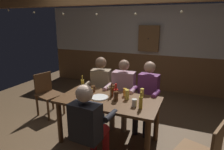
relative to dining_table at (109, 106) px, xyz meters
The scene contains 26 objects.
ground_plane 0.63m from the dining_table, 90.00° to the left, with size 7.59×7.59×0.00m, color brown.
back_wall_upper 3.08m from the dining_table, 90.00° to the left, with size 6.32×0.12×1.32m, color beige.
back_wall_wainscot 2.91m from the dining_table, 90.00° to the left, with size 6.32×0.12×1.01m, color brown.
dining_table is the anchor object (origin of this frame).
person_0 0.79m from the dining_table, 125.61° to the left, with size 0.55×0.58×1.26m.
person_1 0.65m from the dining_table, 89.70° to the left, with size 0.57×0.52×1.24m.
person_2 0.79m from the dining_table, 53.61° to the left, with size 0.51×0.53×1.25m.
person_3 0.64m from the dining_table, 89.51° to the right, with size 0.54×0.55×1.20m.
chair_empty_near_right 1.65m from the dining_table, 165.27° to the left, with size 0.54×0.54×0.88m.
table_candle 0.55m from the dining_table, 169.39° to the left, with size 0.04×0.04×0.08m, color #F9E08C.
plate_0 0.20m from the dining_table, behind, with size 0.28×0.28×0.01m, color white.
bottle_0 0.23m from the dining_table, 85.98° to the left, with size 0.06×0.06×0.23m.
bottle_1 0.24m from the dining_table, 31.61° to the left, with size 0.07×0.07×0.24m.
bottle_2 0.66m from the dining_table, 160.62° to the left, with size 0.06×0.06×0.27m.
bottle_3 0.61m from the dining_table, 14.93° to the right, with size 0.05×0.05×0.24m.
pint_glass_0 0.58m from the dining_table, 33.01° to the left, with size 0.06×0.06×0.14m, color #E5C64C.
pint_glass_1 0.45m from the dining_table, 153.54° to the left, with size 0.07×0.07×0.11m, color #4C2D19.
pint_glass_2 0.49m from the dining_table, 13.35° to the right, with size 0.07×0.07×0.11m, color white.
pint_glass_3 0.40m from the dining_table, behind, with size 0.08×0.08×0.11m, color gold.
pint_glass_4 0.24m from the dining_table, 11.76° to the right, with size 0.07×0.07×0.15m, color #4C2D19.
pint_glass_5 0.41m from the dining_table, 124.89° to the right, with size 0.07×0.07×0.13m, color #E5C64C.
pint_glass_6 0.35m from the dining_table, 49.63° to the left, with size 0.06×0.06×0.13m, color gold.
pint_glass_7 0.35m from the dining_table, 21.32° to the left, with size 0.07×0.07×0.15m, color #E5C64C.
pint_glass_8 0.32m from the dining_table, 93.72° to the left, with size 0.07×0.07×0.15m, color #4C2D19.
wall_dart_cabinet 2.90m from the dining_table, 90.40° to the left, with size 0.56×0.15×0.70m.
string_lights 1.46m from the dining_table, 90.00° to the left, with size 4.46×0.04×0.14m.
Camera 1 is at (1.16, -2.63, 1.92)m, focal length 31.48 mm.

